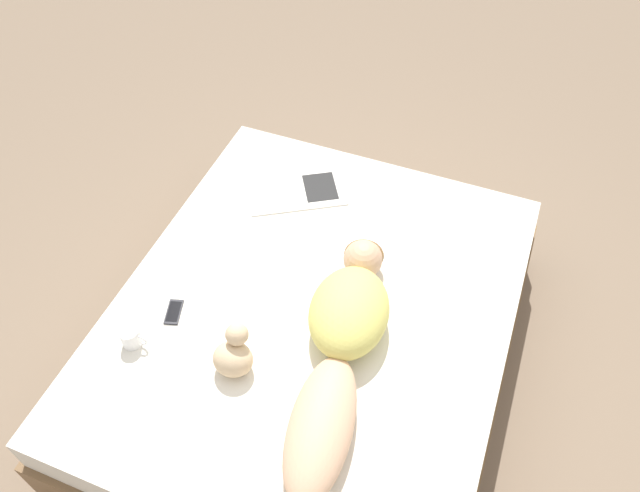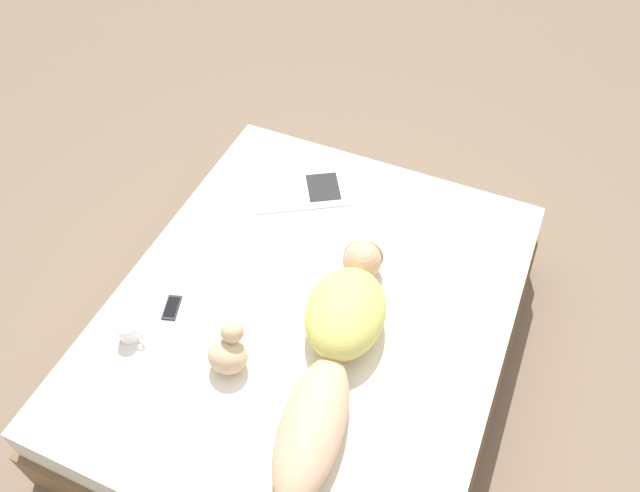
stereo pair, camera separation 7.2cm
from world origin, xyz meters
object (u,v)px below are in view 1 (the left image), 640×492
cell_phone (174,312)px  open_magazine (298,190)px  coffee_mug (131,336)px  person (343,339)px

cell_phone → open_magazine: bearing=59.6°
coffee_mug → cell_phone: 0.23m
person → cell_phone: person is taller
person → cell_phone: bearing=178.6°
person → coffee_mug: bearing=-169.2°
open_magazine → coffee_mug: 1.19m
person → coffee_mug: (-0.88, -0.29, -0.05)m
coffee_mug → cell_phone: bearing=67.4°
open_magazine → cell_phone: (-0.22, -0.94, 0.00)m
open_magazine → coffee_mug: (-0.31, -1.15, 0.05)m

